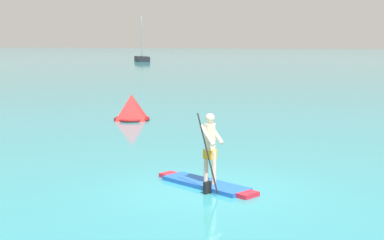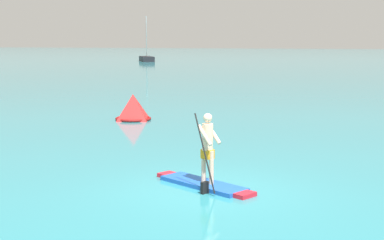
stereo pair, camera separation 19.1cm
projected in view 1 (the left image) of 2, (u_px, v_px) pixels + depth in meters
ground at (208, 190)px, 13.11m from camera, size 440.00×440.00×0.00m
paddleboarder_mid_center at (207, 171)px, 13.32m from camera, size 2.81×1.77×1.87m
race_marker_buoy at (132, 109)px, 24.45m from camera, size 1.79×1.79×1.14m
sailboat_left_horizon at (142, 56)px, 92.20m from camera, size 4.70×6.27×7.37m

